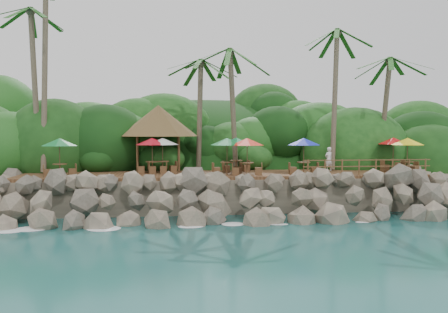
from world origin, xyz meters
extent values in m
plane|color=#19514F|center=(0.00, 0.00, 0.00)|extent=(140.00, 140.00, 0.00)
cube|color=gray|center=(0.00, 16.00, 1.05)|extent=(32.00, 25.20, 2.10)
ellipsoid|color=#143811|center=(0.00, 23.50, 0.00)|extent=(44.80, 28.00, 15.40)
cube|color=brown|center=(0.00, 6.00, 2.20)|extent=(26.00, 5.00, 0.20)
ellipsoid|color=white|center=(-12.00, 0.30, 0.03)|extent=(1.20, 0.80, 0.06)
ellipsoid|color=white|center=(-9.00, 0.30, 0.03)|extent=(1.20, 0.80, 0.06)
ellipsoid|color=white|center=(-6.00, 0.30, 0.03)|extent=(1.20, 0.80, 0.06)
ellipsoid|color=white|center=(-3.00, 0.30, 0.03)|extent=(1.20, 0.80, 0.06)
ellipsoid|color=white|center=(0.00, 0.30, 0.03)|extent=(1.20, 0.80, 0.06)
ellipsoid|color=white|center=(3.00, 0.30, 0.03)|extent=(1.20, 0.80, 0.06)
ellipsoid|color=white|center=(6.00, 0.30, 0.03)|extent=(1.20, 0.80, 0.06)
ellipsoid|color=white|center=(9.00, 0.30, 0.03)|extent=(1.20, 0.80, 0.06)
ellipsoid|color=white|center=(12.00, 0.30, 0.03)|extent=(1.20, 0.80, 0.06)
cylinder|color=brown|center=(-12.48, 8.51, 7.87)|extent=(1.27, 1.99, 11.07)
ellipsoid|color=#23601E|center=(-12.48, 8.51, 13.45)|extent=(6.00, 6.00, 2.40)
cylinder|color=brown|center=(-11.76, 8.25, 9.29)|extent=(0.54, 2.71, 13.84)
cylinder|color=brown|center=(-1.36, 9.42, 6.19)|extent=(0.64, 0.87, 7.79)
ellipsoid|color=#23601E|center=(-1.36, 9.42, 10.09)|extent=(6.00, 6.00, 2.40)
cylinder|color=brown|center=(0.94, 8.57, 6.53)|extent=(1.02, 1.04, 8.46)
ellipsoid|color=#23601E|center=(0.94, 8.57, 10.76)|extent=(6.00, 6.00, 2.40)
cylinder|color=brown|center=(8.19, 8.04, 7.38)|extent=(1.27, 1.99, 10.07)
ellipsoid|color=#23601E|center=(8.19, 8.04, 12.46)|extent=(6.00, 6.00, 2.40)
cylinder|color=brown|center=(12.12, 8.44, 6.30)|extent=(0.55, 1.55, 7.97)
ellipsoid|color=#23601E|center=(12.12, 8.44, 10.31)|extent=(6.00, 6.00, 2.40)
cylinder|color=brown|center=(-5.70, 7.78, 3.50)|extent=(0.16, 0.16, 2.40)
cylinder|color=brown|center=(-2.90, 7.78, 3.50)|extent=(0.16, 0.16, 2.40)
cylinder|color=brown|center=(-5.70, 10.58, 3.50)|extent=(0.16, 0.16, 2.40)
cylinder|color=brown|center=(-2.90, 10.58, 3.50)|extent=(0.16, 0.16, 2.40)
cone|color=brown|center=(-4.30, 9.18, 5.80)|extent=(5.56, 5.56, 2.20)
cylinder|color=brown|center=(5.00, 4.77, 2.68)|extent=(0.08, 0.08, 0.76)
cylinder|color=brown|center=(5.00, 4.77, 3.07)|extent=(0.86, 0.86, 0.05)
cylinder|color=brown|center=(5.00, 4.77, 3.42)|extent=(0.05, 0.05, 2.25)
cone|color=#0D1DB4|center=(5.00, 4.77, 4.39)|extent=(2.14, 2.14, 0.46)
cube|color=brown|center=(4.28, 4.79, 2.53)|extent=(0.44, 0.44, 0.47)
cube|color=brown|center=(5.71, 4.74, 2.53)|extent=(0.44, 0.44, 0.47)
cylinder|color=brown|center=(1.32, 4.71, 2.68)|extent=(0.08, 0.08, 0.76)
cylinder|color=brown|center=(1.32, 4.71, 3.07)|extent=(0.86, 0.86, 0.05)
cylinder|color=brown|center=(1.32, 4.71, 3.42)|extent=(0.05, 0.05, 2.25)
cone|color=red|center=(1.32, 4.71, 4.39)|extent=(2.14, 2.14, 0.46)
cube|color=brown|center=(0.61, 4.82, 2.53)|extent=(0.49, 0.49, 0.47)
cube|color=brown|center=(2.02, 4.61, 2.53)|extent=(0.49, 0.49, 0.47)
cylinder|color=brown|center=(-4.00, 6.67, 2.68)|extent=(0.08, 0.08, 0.76)
cylinder|color=brown|center=(-4.00, 6.67, 3.07)|extent=(0.86, 0.86, 0.05)
cylinder|color=brown|center=(-4.00, 6.67, 3.42)|extent=(0.05, 0.05, 2.25)
cone|color=silver|center=(-4.00, 6.67, 4.39)|extent=(2.14, 2.14, 0.46)
cube|color=brown|center=(-4.69, 6.48, 2.53)|extent=(0.53, 0.53, 0.47)
cube|color=brown|center=(-3.31, 6.87, 2.53)|extent=(0.53, 0.53, 0.47)
cylinder|color=brown|center=(0.10, 5.22, 2.68)|extent=(0.08, 0.08, 0.76)
cylinder|color=brown|center=(0.10, 5.22, 3.07)|extent=(0.86, 0.86, 0.05)
cylinder|color=brown|center=(0.10, 5.22, 3.42)|extent=(0.05, 0.05, 2.25)
cone|color=#0B6829|center=(0.10, 5.22, 4.39)|extent=(2.14, 2.14, 0.46)
cube|color=brown|center=(-0.60, 5.09, 2.53)|extent=(0.50, 0.50, 0.47)
cube|color=brown|center=(0.80, 5.35, 2.53)|extent=(0.50, 0.50, 0.47)
cylinder|color=brown|center=(11.80, 6.35, 2.68)|extent=(0.08, 0.08, 0.76)
cylinder|color=brown|center=(11.80, 6.35, 3.07)|extent=(0.86, 0.86, 0.05)
cylinder|color=brown|center=(11.80, 6.35, 3.42)|extent=(0.05, 0.05, 2.25)
cone|color=#BC0B0B|center=(11.80, 6.35, 4.39)|extent=(2.14, 2.14, 0.46)
cube|color=brown|center=(11.12, 6.14, 2.53)|extent=(0.54, 0.54, 0.47)
cube|color=brown|center=(12.48, 6.56, 2.53)|extent=(0.54, 0.54, 0.47)
cylinder|color=brown|center=(11.80, 4.40, 2.68)|extent=(0.08, 0.08, 0.76)
cylinder|color=brown|center=(11.80, 4.40, 3.07)|extent=(0.86, 0.86, 0.05)
cylinder|color=brown|center=(11.80, 4.40, 3.42)|extent=(0.05, 0.05, 2.25)
cone|color=yellow|center=(11.80, 4.40, 4.39)|extent=(2.14, 2.14, 0.46)
cube|color=brown|center=(11.15, 4.10, 2.53)|extent=(0.57, 0.57, 0.47)
cube|color=brown|center=(12.45, 4.70, 2.53)|extent=(0.57, 0.57, 0.47)
cylinder|color=brown|center=(-4.66, 6.48, 2.68)|extent=(0.08, 0.08, 0.76)
cylinder|color=brown|center=(-4.66, 6.48, 3.07)|extent=(0.86, 0.86, 0.05)
cylinder|color=brown|center=(-4.66, 6.48, 3.42)|extent=(0.05, 0.05, 2.25)
cone|color=red|center=(-4.66, 6.48, 4.39)|extent=(2.14, 2.14, 0.46)
cube|color=brown|center=(-5.38, 6.48, 2.53)|extent=(0.43, 0.43, 0.47)
cube|color=brown|center=(-3.95, 6.49, 2.53)|extent=(0.43, 0.43, 0.47)
cylinder|color=brown|center=(-10.16, 4.87, 2.68)|extent=(0.08, 0.08, 0.76)
cylinder|color=brown|center=(-10.16, 4.87, 3.07)|extent=(0.86, 0.86, 0.05)
cylinder|color=brown|center=(-10.16, 4.87, 3.42)|extent=(0.05, 0.05, 2.25)
cone|color=#0B6B2B|center=(-10.16, 4.87, 4.39)|extent=(2.14, 2.14, 0.46)
cube|color=brown|center=(-10.84, 4.65, 2.53)|extent=(0.54, 0.54, 0.47)
cube|color=brown|center=(-9.48, 5.09, 2.53)|extent=(0.54, 0.54, 0.47)
cylinder|color=brown|center=(0.95, 7.03, 2.68)|extent=(0.08, 0.08, 0.76)
cylinder|color=brown|center=(0.95, 7.03, 3.07)|extent=(0.86, 0.86, 0.05)
cylinder|color=brown|center=(0.95, 7.03, 3.42)|extent=(0.05, 0.05, 2.25)
cone|color=#0C7437|center=(0.95, 7.03, 4.39)|extent=(2.14, 2.14, 0.46)
cube|color=brown|center=(0.25, 6.87, 2.53)|extent=(0.51, 0.51, 0.47)
cube|color=brown|center=(1.65, 7.19, 2.53)|extent=(0.51, 0.51, 0.47)
cylinder|color=brown|center=(4.94, 3.65, 2.80)|extent=(0.10, 0.10, 1.00)
cylinder|color=brown|center=(6.04, 3.65, 2.80)|extent=(0.10, 0.10, 1.00)
cylinder|color=brown|center=(7.14, 3.65, 2.80)|extent=(0.10, 0.10, 1.00)
cylinder|color=brown|center=(8.24, 3.65, 2.80)|extent=(0.10, 0.10, 1.00)
cylinder|color=brown|center=(9.34, 3.65, 2.80)|extent=(0.10, 0.10, 1.00)
cylinder|color=brown|center=(10.44, 3.65, 2.80)|extent=(0.10, 0.10, 1.00)
cylinder|color=brown|center=(11.54, 3.65, 2.80)|extent=(0.10, 0.10, 1.00)
cylinder|color=brown|center=(12.64, 3.65, 2.80)|extent=(0.10, 0.10, 1.00)
cube|color=brown|center=(8.79, 3.65, 3.25)|extent=(8.30, 0.06, 0.06)
cube|color=brown|center=(8.79, 3.65, 2.85)|extent=(8.30, 0.06, 0.06)
imported|color=white|center=(7.31, 6.66, 3.13)|extent=(0.72, 0.61, 1.67)
camera|label=1|loc=(-3.59, -24.71, 5.02)|focal=38.02mm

